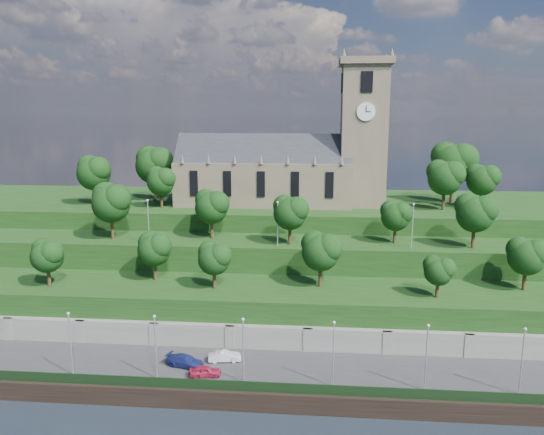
# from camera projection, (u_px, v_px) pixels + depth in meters

# --- Properties ---
(ground) EXTENTS (320.00, 320.00, 0.00)m
(ground) POSITION_uv_depth(u_px,v_px,m) (259.00, 412.00, 57.58)
(ground) COLOR black
(ground) RESTS_ON ground
(promenade) EXTENTS (160.00, 12.00, 2.00)m
(promenade) POSITION_uv_depth(u_px,v_px,m) (264.00, 376.00, 63.24)
(promenade) COLOR #2D2D30
(promenade) RESTS_ON ground
(quay_wall) EXTENTS (160.00, 0.50, 2.20)m
(quay_wall) POSITION_uv_depth(u_px,v_px,m) (259.00, 403.00, 57.31)
(quay_wall) COLOR black
(quay_wall) RESTS_ON ground
(fence) EXTENTS (160.00, 0.10, 1.20)m
(fence) POSITION_uv_depth(u_px,v_px,m) (259.00, 387.00, 57.65)
(fence) COLOR black
(fence) RESTS_ON promenade
(retaining_wall) EXTENTS (160.00, 2.10, 5.00)m
(retaining_wall) POSITION_uv_depth(u_px,v_px,m) (269.00, 343.00, 68.78)
(retaining_wall) COLOR slate
(retaining_wall) RESTS_ON ground
(embankment_lower) EXTENTS (160.00, 12.00, 8.00)m
(embankment_lower) POSITION_uv_depth(u_px,v_px,m) (273.00, 315.00, 74.37)
(embankment_lower) COLOR #153511
(embankment_lower) RESTS_ON ground
(embankment_upper) EXTENTS (160.00, 10.00, 12.00)m
(embankment_upper) POSITION_uv_depth(u_px,v_px,m) (279.00, 277.00, 84.72)
(embankment_upper) COLOR #153511
(embankment_upper) RESTS_ON ground
(hilltop) EXTENTS (160.00, 32.00, 15.00)m
(hilltop) POSITION_uv_depth(u_px,v_px,m) (287.00, 237.00, 104.94)
(hilltop) COLOR #153511
(hilltop) RESTS_ON ground
(church) EXTENTS (38.60, 12.35, 27.60)m
(church) POSITION_uv_depth(u_px,v_px,m) (290.00, 164.00, 97.99)
(church) COLOR brown
(church) RESTS_ON hilltop
(trees_lower) EXTENTS (70.84, 8.71, 7.84)m
(trees_lower) POSITION_uv_depth(u_px,v_px,m) (283.00, 254.00, 72.89)
(trees_lower) COLOR #312313
(trees_lower) RESTS_ON embankment_lower
(trees_upper) EXTENTS (62.10, 8.38, 9.06)m
(trees_upper) POSITION_uv_depth(u_px,v_px,m) (271.00, 207.00, 81.69)
(trees_upper) COLOR #312313
(trees_upper) RESTS_ON embankment_upper
(trees_hilltop) EXTENTS (76.44, 16.31, 11.46)m
(trees_hilltop) POSITION_uv_depth(u_px,v_px,m) (306.00, 168.00, 97.75)
(trees_hilltop) COLOR #312313
(trees_hilltop) RESTS_ON hilltop
(lamp_posts_promenade) EXTENTS (60.36, 0.36, 7.73)m
(lamp_posts_promenade) POSITION_uv_depth(u_px,v_px,m) (243.00, 345.00, 58.92)
(lamp_posts_promenade) COLOR #B2B2B7
(lamp_posts_promenade) RESTS_ON promenade
(lamp_posts_upper) EXTENTS (40.36, 0.36, 6.84)m
(lamp_posts_upper) POSITION_uv_depth(u_px,v_px,m) (278.00, 220.00, 79.82)
(lamp_posts_upper) COLOR #B2B2B7
(lamp_posts_upper) RESTS_ON embankment_upper
(car_left) EXTENTS (3.83, 2.02, 1.24)m
(car_left) POSITION_uv_depth(u_px,v_px,m) (205.00, 371.00, 61.10)
(car_left) COLOR #AE1D3D
(car_left) RESTS_ON promenade
(car_middle) EXTENTS (4.14, 2.04, 1.31)m
(car_middle) POSITION_uv_depth(u_px,v_px,m) (225.00, 356.00, 64.77)
(car_middle) COLOR silver
(car_middle) RESTS_ON promenade
(car_right) EXTENTS (5.06, 3.20, 1.36)m
(car_right) POSITION_uv_depth(u_px,v_px,m) (185.00, 361.00, 63.44)
(car_right) COLOR navy
(car_right) RESTS_ON promenade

